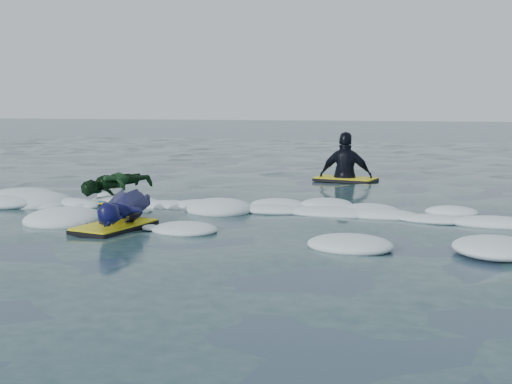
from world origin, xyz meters
TOP-DOWN VIEW (x-y plane):
  - ground at (0.00, 0.00)m, footprint 120.00×120.00m
  - foam_band at (0.00, 1.03)m, footprint 12.00×3.10m
  - prone_woman_unit at (-0.33, -0.08)m, footprint 1.06×1.81m
  - prone_child_unit at (-1.53, 1.89)m, footprint 1.09×1.37m
  - waiting_rider_unit at (1.65, 5.82)m, footprint 1.36×0.90m

SIDE VIEW (x-z plane):
  - ground at x=0.00m, z-range 0.00..0.00m
  - foam_band at x=0.00m, z-range -0.15..0.15m
  - waiting_rider_unit at x=1.65m, z-range -0.85..1.04m
  - prone_woman_unit at x=-0.33m, z-range 0.01..0.45m
  - prone_child_unit at x=-1.53m, z-range 0.01..0.49m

